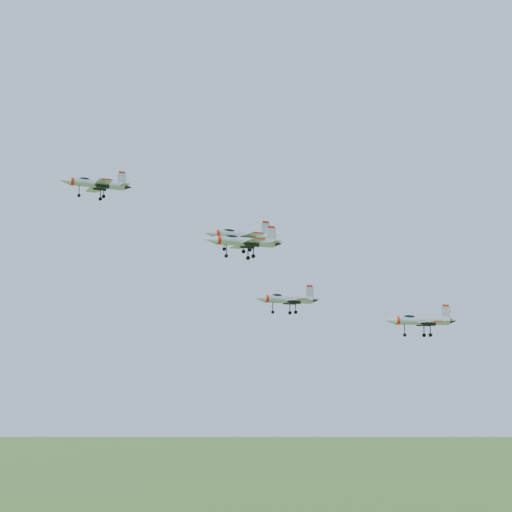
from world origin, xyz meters
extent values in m
cylinder|color=#ABB1B9|center=(-26.56, 15.60, 152.86)|extent=(9.92, 3.20, 1.42)
cone|color=#ABB1B9|center=(-32.36, 14.52, 152.86)|extent=(2.19, 1.76, 1.42)
cone|color=black|center=(-20.98, 16.64, 152.86)|extent=(1.72, 1.47, 1.21)
ellipsoid|color=black|center=(-28.92, 15.16, 153.40)|extent=(2.55, 1.44, 0.90)
cube|color=#ABB1B9|center=(-25.78, 12.63, 152.59)|extent=(3.35, 5.18, 0.15)
cube|color=#ABB1B9|center=(-26.91, 18.65, 152.59)|extent=(3.35, 5.18, 0.15)
cube|color=#ABB1B9|center=(-22.16, 16.42, 154.34)|extent=(1.63, 0.43, 2.29)
cube|color=red|center=(-22.16, 16.42, 155.54)|extent=(1.21, 0.37, 0.38)
cylinder|color=#ABB1B9|center=(-4.17, -2.70, 141.51)|extent=(9.69, 3.20, 1.39)
cone|color=#ABB1B9|center=(-9.83, -3.80, 141.51)|extent=(2.15, 1.73, 1.39)
cone|color=black|center=(1.28, -1.63, 141.51)|extent=(1.69, 1.44, 1.18)
ellipsoid|color=black|center=(-6.48, -3.15, 142.03)|extent=(2.50, 1.43, 0.88)
cube|color=#ABB1B9|center=(-3.39, -5.59, 141.24)|extent=(3.31, 5.08, 0.15)
cube|color=#ABB1B9|center=(-4.54, 0.28, 141.24)|extent=(3.31, 5.08, 0.15)
cube|color=#ABB1B9|center=(0.12, -1.86, 142.95)|extent=(1.60, 0.43, 2.24)
cube|color=red|center=(0.12, -1.86, 144.12)|extent=(1.18, 0.37, 0.37)
cylinder|color=#ABB1B9|center=(-8.96, -22.86, 137.40)|extent=(8.26, 1.97, 1.18)
cone|color=#ABB1B9|center=(-13.85, -23.34, 137.40)|extent=(1.74, 1.34, 1.18)
cone|color=black|center=(-4.26, -22.40, 137.40)|extent=(1.36, 1.12, 1.00)
ellipsoid|color=black|center=(-10.95, -23.06, 137.84)|extent=(2.07, 1.04, 0.75)
cube|color=#ABB1B9|center=(-8.53, -25.38, 137.17)|extent=(2.47, 4.19, 0.13)
cube|color=#ABB1B9|center=(-9.03, -20.31, 137.17)|extent=(2.47, 4.19, 0.13)
cube|color=#ABB1B9|center=(-5.25, -22.50, 138.63)|extent=(1.37, 0.24, 1.91)
cube|color=red|center=(-5.25, -22.50, 139.63)|extent=(1.01, 0.22, 0.32)
cylinder|color=#ABB1B9|center=(7.98, 9.85, 132.15)|extent=(9.72, 2.71, 1.39)
cone|color=#ABB1B9|center=(2.26, 9.04, 132.15)|extent=(2.10, 1.64, 1.39)
cone|color=black|center=(13.48, 10.62, 132.15)|extent=(1.65, 1.38, 1.18)
ellipsoid|color=black|center=(5.65, 9.52, 132.67)|extent=(2.47, 1.32, 0.88)
cube|color=#ABB1B9|center=(8.60, 6.91, 131.88)|extent=(3.09, 5.00, 0.15)
cube|color=#ABB1B9|center=(7.77, 12.84, 131.88)|extent=(3.09, 5.00, 0.15)
cube|color=#ABB1B9|center=(12.31, 10.46, 133.59)|extent=(1.61, 0.35, 2.24)
cube|color=red|center=(12.31, 10.46, 134.76)|extent=(1.19, 0.31, 0.37)
cylinder|color=#ABB1B9|center=(23.33, -11.50, 127.60)|extent=(9.20, 1.84, 1.32)
cone|color=#ABB1B9|center=(17.86, -11.19, 127.60)|extent=(1.90, 1.42, 1.32)
cone|color=black|center=(28.60, -11.80, 127.60)|extent=(1.48, 1.20, 1.12)
ellipsoid|color=black|center=(21.10, -11.37, 128.10)|extent=(2.28, 1.08, 0.84)
cube|color=#ABB1B9|center=(23.37, -14.35, 127.34)|extent=(2.59, 4.59, 0.14)
cube|color=#ABB1B9|center=(23.70, -8.68, 127.34)|extent=(2.59, 4.59, 0.14)
cube|color=#ABB1B9|center=(27.49, -11.74, 128.97)|extent=(1.53, 0.21, 2.13)
cube|color=red|center=(27.49, -11.74, 130.08)|extent=(1.12, 0.21, 0.36)
camera|label=1|loc=(-33.37, -114.04, 123.19)|focal=50.00mm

